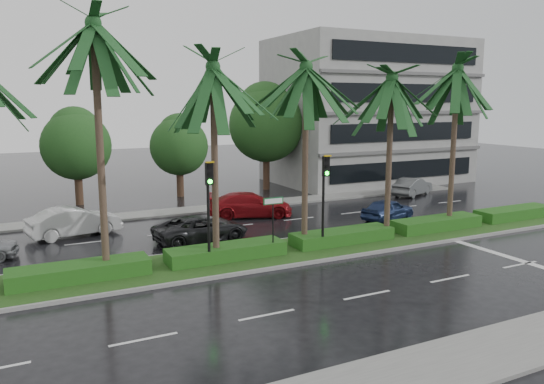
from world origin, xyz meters
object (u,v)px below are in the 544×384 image
car_darkgrey (201,229)px  car_grey (413,186)px  street_sign (273,212)px  car_red (250,205)px  car_white (74,222)px  signal_median_left (209,198)px  car_blue (388,209)px

car_darkgrey → car_grey: 19.13m
street_sign → car_red: bearing=72.4°
street_sign → car_grey: (16.47, 9.74, -1.46)m
car_white → car_darkgrey: size_ratio=0.97×
signal_median_left → car_blue: bearing=18.2°
signal_median_left → street_sign: bearing=3.5°
car_red → car_blue: (6.85, -4.42, -0.10)m
signal_median_left → car_darkgrey: 5.11m
car_darkgrey → car_red: size_ratio=0.93×
street_sign → car_blue: street_sign is taller
signal_median_left → car_grey: 21.97m
signal_median_left → car_grey: (19.47, 9.92, -2.34)m
car_blue → car_grey: (6.97, 5.81, 0.03)m
signal_median_left → street_sign: signal_median_left is taller
car_white → car_blue: car_white is taller
signal_median_left → car_blue: (12.50, 4.11, -2.37)m
car_white → car_red: size_ratio=0.90×
car_grey → car_white: bearing=70.1°
signal_median_left → car_darkgrey: (1.15, 4.40, -2.34)m
signal_median_left → street_sign: (3.00, 0.18, -0.87)m
car_darkgrey → car_blue: 11.35m
car_blue → car_white: bearing=59.0°
street_sign → car_red: size_ratio=0.51×
car_darkgrey → signal_median_left: bearing=159.6°
car_blue → signal_median_left: bearing=91.5°
car_white → car_darkgrey: 6.76m
signal_median_left → car_white: size_ratio=0.95×
car_white → car_grey: 23.83m
car_red → car_darkgrey: bearing=150.4°
signal_median_left → car_darkgrey: bearing=75.3°
street_sign → car_blue: 10.39m
street_sign → car_darkgrey: 4.83m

